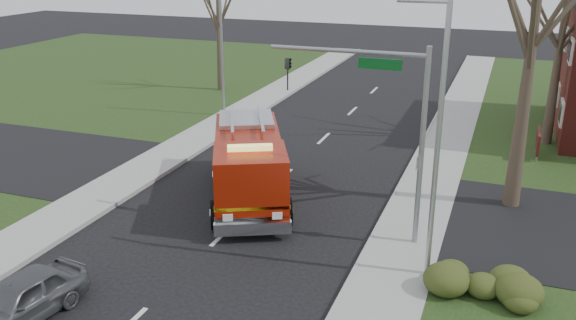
% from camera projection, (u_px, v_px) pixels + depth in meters
% --- Properties ---
extents(ground, '(120.00, 120.00, 0.00)m').
position_uv_depth(ground, '(224.00, 234.00, 21.66)').
color(ground, black).
rests_on(ground, ground).
extents(sidewalk_right, '(2.40, 80.00, 0.15)m').
position_uv_depth(sidewalk_right, '(397.00, 262.00, 19.60)').
color(sidewalk_right, '#979791').
rests_on(sidewalk_right, ground).
extents(sidewalk_left, '(2.40, 80.00, 0.15)m').
position_uv_depth(sidewalk_left, '(80.00, 207.00, 23.66)').
color(sidewalk_left, '#979791').
rests_on(sidewalk_left, ground).
extents(health_center_sign, '(0.12, 2.00, 1.40)m').
position_uv_depth(health_center_sign, '(538.00, 141.00, 28.96)').
color(health_center_sign, '#4D1412').
rests_on(health_center_sign, ground).
extents(hedge_corner, '(2.80, 2.00, 0.90)m').
position_uv_depth(hedge_corner, '(488.00, 279.00, 17.63)').
color(hedge_corner, '#303F17').
rests_on(hedge_corner, lawn_right).
extents(bare_tree_near, '(6.00, 6.00, 12.00)m').
position_uv_depth(bare_tree_near, '(536.00, 14.00, 21.36)').
color(bare_tree_near, '#382921').
rests_on(bare_tree_near, ground).
extents(bare_tree_far, '(5.25, 5.25, 10.50)m').
position_uv_depth(bare_tree_far, '(564.00, 16.00, 29.13)').
color(bare_tree_far, '#382921').
rests_on(bare_tree_far, ground).
extents(bare_tree_left, '(4.50, 4.50, 9.00)m').
position_uv_depth(bare_tree_left, '(218.00, 10.00, 40.73)').
color(bare_tree_left, '#382921').
rests_on(bare_tree_left, ground).
extents(traffic_signal_mast, '(5.29, 0.18, 6.80)m').
position_uv_depth(traffic_signal_mast, '(384.00, 109.00, 19.70)').
color(traffic_signal_mast, gray).
rests_on(traffic_signal_mast, ground).
extents(streetlight_pole, '(1.48, 0.16, 8.40)m').
position_uv_depth(streetlight_pole, '(436.00, 137.00, 17.35)').
color(streetlight_pole, '#B7BABF').
rests_on(streetlight_pole, ground).
extents(utility_pole_far, '(0.14, 0.14, 7.00)m').
position_uv_depth(utility_pole_far, '(222.00, 59.00, 35.08)').
color(utility_pole_far, gray).
rests_on(utility_pole_far, ground).
extents(fire_engine, '(5.69, 8.08, 3.10)m').
position_uv_depth(fire_engine, '(249.00, 167.00, 24.11)').
color(fire_engine, maroon).
rests_on(fire_engine, ground).
extents(parked_car_maroon, '(2.14, 4.11, 1.33)m').
position_uv_depth(parked_car_maroon, '(19.00, 299.00, 16.48)').
color(parked_car_maroon, '#505357').
rests_on(parked_car_maroon, ground).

